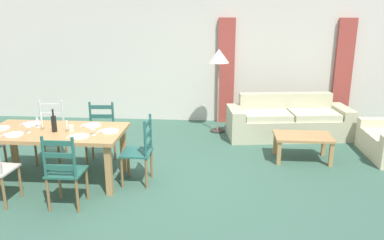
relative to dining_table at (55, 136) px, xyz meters
The scene contains 30 objects.
ground_plane 1.63m from the dining_table, ahead, with size 9.60×9.60×0.02m, color #375C4B.
wall_far 3.69m from the dining_table, 65.87° to the left, with size 9.60×0.16×2.70m, color beige.
curtain_panel_left 3.99m from the dining_table, 53.22° to the left, with size 0.35×0.08×2.20m, color #A23F36.
curtain_panel_right 5.75m from the dining_table, 33.62° to the left, with size 0.35×0.08×2.20m, color #A23F36.
dining_table is the anchor object (origin of this frame).
dining_chair_near_right 0.88m from the dining_table, 60.55° to the right, with size 0.42×0.40×0.96m.
dining_chair_far_left 0.88m from the dining_table, 119.23° to the left, with size 0.45×0.43×0.96m.
dining_chair_far_right 0.85m from the dining_table, 60.23° to the left, with size 0.44×0.42×0.96m.
dining_chair_head_east 1.20m from the dining_table, ahead, with size 0.41×0.42×0.96m.
dinner_plate_near_left 0.52m from the dining_table, 150.95° to the right, with size 0.24×0.24×0.02m, color white.
fork_near_left 0.66m from the dining_table, 157.38° to the right, with size 0.02×0.17×0.01m, color silver.
dinner_plate_near_right 0.52m from the dining_table, 29.05° to the right, with size 0.24×0.24×0.02m, color white.
fork_near_right 0.40m from the dining_table, 39.81° to the right, with size 0.02×0.17×0.01m, color silver.
dinner_plate_far_left 0.52m from the dining_table, 150.95° to the left, with size 0.24×0.24×0.02m, color white.
fork_far_left 0.66m from the dining_table, 157.38° to the left, with size 0.02×0.17×0.01m, color silver.
dinner_plate_far_right 0.52m from the dining_table, 29.05° to the left, with size 0.24×0.24×0.02m, color white.
fork_far_right 0.40m from the dining_table, 39.81° to the left, with size 0.02×0.17×0.01m, color silver.
dinner_plate_head_west 0.79m from the dining_table, behind, with size 0.24×0.24×0.02m, color white.
dinner_plate_head_east 0.79m from the dining_table, ahead, with size 0.24×0.24×0.02m, color white.
fork_head_east 0.64m from the dining_table, ahead, with size 0.02×0.17×0.01m, color silver.
wine_bottle 0.21m from the dining_table, 65.21° to the right, with size 0.07×0.07×0.32m.
wine_glass_near_left 0.39m from the dining_table, 159.07° to the right, with size 0.06×0.06×0.16m.
wine_glass_near_right 0.65m from the dining_table, 14.56° to the right, with size 0.06×0.06×0.16m.
wine_glass_far_left 0.38m from the dining_table, 157.76° to the left, with size 0.06×0.06×0.16m.
coffee_cup_primary 0.28m from the dining_table, ahead, with size 0.07×0.07×0.09m, color beige.
candle_tall 0.24m from the dining_table, behind, with size 0.05×0.05×0.25m.
candle_short 0.24m from the dining_table, 11.31° to the right, with size 0.05×0.05×0.16m.
couch 4.25m from the dining_table, 32.59° to the left, with size 2.37×1.09×0.80m.
coffee_table 3.78m from the dining_table, 16.41° to the left, with size 0.90×0.56×0.42m.
standing_lamp 3.40m from the dining_table, 47.94° to the left, with size 0.40×0.40×1.64m.
Camera 1 is at (0.81, -4.88, 2.36)m, focal length 35.78 mm.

